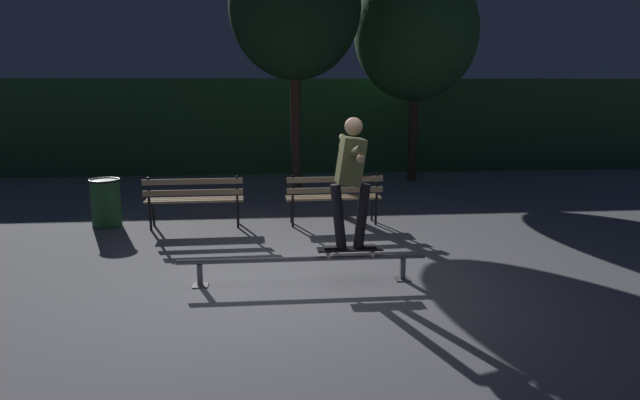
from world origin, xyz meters
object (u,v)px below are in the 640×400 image
Objects in this scene: grind_rail at (303,262)px; trash_can at (106,202)px; skateboard at (350,249)px; park_bench_leftmost at (194,196)px; park_bench_left_center at (334,194)px; skateboarder at (351,172)px; tree_behind_benches at (295,7)px; tree_far_right at (416,32)px.

trash_can is at bearing 134.13° from grind_rail.
grind_rail is 3.78× the size of skateboard.
park_bench_leftmost and park_bench_left_center have the same top height.
park_bench_leftmost is (-2.16, 2.91, -0.80)m from skateboarder.
skateboard is 3.63m from park_bench_leftmost.
skateboarder is 0.97× the size of park_bench_leftmost.
park_bench_left_center reaches higher than grind_rail.
park_bench_left_center is 0.30× the size of tree_behind_benches.
skateboard is 0.50× the size of skateboarder.
park_bench_left_center is at bearing 76.14° from grind_rail.
tree_behind_benches is at bearing -149.04° from tree_far_right.
tree_far_right is at bearing 34.13° from trash_can.
trash_can is at bearing 176.04° from park_bench_left_center.
skateboarder reaches higher than grind_rail.
park_bench_leftmost is 1.51m from trash_can.
grind_rail is 0.58m from skateboard.
tree_far_right is at bearing 70.47° from skateboarder.
skateboard is 8.50m from tree_far_right.
tree_behind_benches is 6.71× the size of trash_can.
tree_behind_benches is at bearing 87.61° from grind_rail.
tree_far_right reaches higher than park_bench_left_center.
skateboarder reaches higher than park_bench_left_center.
tree_far_right is (3.20, 7.44, 3.30)m from grind_rail.
park_bench_leftmost is 4.70m from tree_behind_benches.
skateboard is at bearing 0.00° from grind_rail.
trash_can is (-3.32, -2.48, -3.47)m from tree_behind_benches.
park_bench_left_center is (0.15, 2.91, -0.80)m from skateboarder.
park_bench_leftmost is 2.01× the size of trash_can.
skateboard reaches higher than grind_rail.
skateboard is 0.15× the size of tree_far_right.
skateboard is at bearing -53.45° from park_bench_leftmost.
park_bench_left_center is 0.31× the size of tree_far_right.
skateboard is at bearing -93.06° from park_bench_left_center.
park_bench_left_center is at bearing -3.96° from trash_can.
tree_behind_benches is (-0.33, 5.66, 2.54)m from skateboarder.
tree_behind_benches reaches higher than skateboard.
park_bench_left_center is at bearing 87.00° from skateboarder.
park_bench_left_center is 4.35m from tree_behind_benches.
grind_rail is 3.70× the size of trash_can.
skateboard is 0.49× the size of park_bench_leftmost.
skateboarder is at bearing -53.41° from park_bench_leftmost.
park_bench_leftmost is 2.32m from park_bench_left_center.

